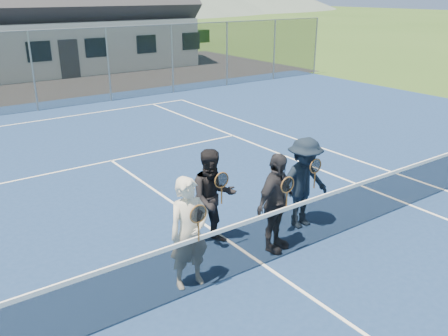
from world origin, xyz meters
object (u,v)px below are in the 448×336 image
at_px(player_b, 213,198).
at_px(player_c, 276,203).
at_px(player_d, 304,183).
at_px(player_a, 189,233).
at_px(tennis_net, 264,237).

bearing_deg(player_b, player_c, -46.43).
bearing_deg(player_d, player_a, -171.31).
distance_m(tennis_net, player_d, 1.72).
bearing_deg(player_a, player_b, 40.32).
relative_size(tennis_net, player_b, 6.49).
bearing_deg(player_c, player_b, 133.57).
relative_size(tennis_net, player_a, 6.49).
distance_m(tennis_net, player_c, 0.70).
height_order(player_a, player_d, same).
distance_m(player_a, player_c, 1.79).
xyz_separation_m(player_c, player_d, (1.03, 0.37, -0.00)).
distance_m(tennis_net, player_b, 1.19).
bearing_deg(tennis_net, player_d, 23.30).
height_order(tennis_net, player_a, player_a).
bearing_deg(player_d, tennis_net, -156.70).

